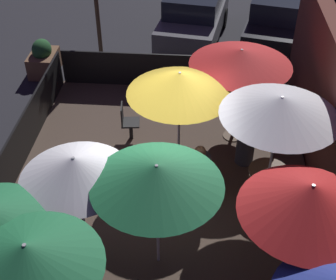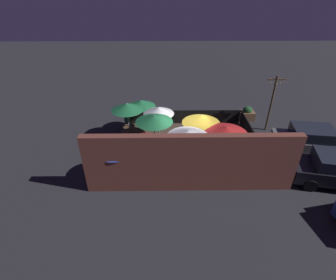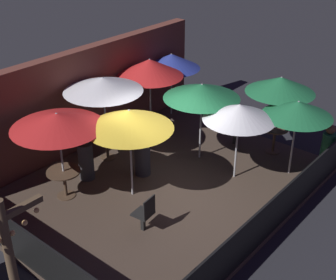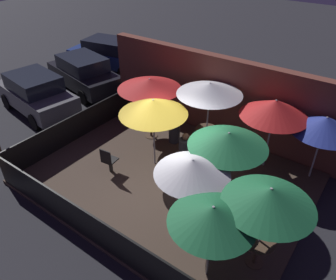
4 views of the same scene
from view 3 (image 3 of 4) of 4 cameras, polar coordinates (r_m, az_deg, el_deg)
ground_plane at (r=12.04m, az=-0.58°, el=-6.01°), size 60.00×60.00×0.00m
patio_deck at (r=12.00m, az=-0.58°, el=-5.77°), size 7.97×6.13×0.12m
building_wall at (r=13.44m, az=-11.37°, el=4.44°), size 9.57×0.36×2.96m
fence_front at (r=10.35m, az=12.39°, el=-9.17°), size 7.77×0.05×0.95m
fence_side_left at (r=9.65m, az=-16.39°, el=-12.91°), size 0.05×5.93×0.95m
patio_umbrella_0 at (r=12.32m, az=-7.94°, el=6.74°), size 2.10×2.10×2.39m
patio_umbrella_1 at (r=12.94m, az=13.57°, el=6.56°), size 1.88×1.88×2.27m
patio_umbrella_2 at (r=10.84m, az=-13.37°, el=2.34°), size 2.16×2.16×2.24m
patio_umbrella_3 at (r=12.33m, az=4.14°, el=5.96°), size 2.04×2.04×2.20m
patio_umbrella_4 at (r=13.85m, az=-2.24°, el=8.81°), size 1.99×1.99×2.32m
patio_umbrella_5 at (r=10.65m, az=-4.74°, el=2.54°), size 2.05×2.05×2.28m
patio_umbrella_6 at (r=12.04m, az=15.54°, el=3.68°), size 1.77×1.77×2.06m
patio_umbrella_7 at (r=11.56m, az=8.67°, el=3.37°), size 1.80×1.80×2.06m
patio_umbrella_8 at (r=15.08m, az=0.42°, el=9.60°), size 1.85×1.85×2.08m
dining_table_0 at (r=12.99m, az=-7.47°, el=0.02°), size 0.77×0.77×0.72m
dining_table_1 at (r=13.52m, az=12.89°, el=0.80°), size 0.73×0.73×0.76m
dining_table_2 at (r=11.55m, az=-12.56°, el=-4.34°), size 0.82×0.82×0.72m
patio_chair_0 at (r=13.81m, az=7.96°, el=1.59°), size 0.49×0.49×0.96m
patio_chair_1 at (r=10.23m, az=-2.80°, el=-8.86°), size 0.44×0.44×0.90m
patron_0 at (r=13.27m, az=18.88°, el=-0.80°), size 0.48×0.48×1.21m
patron_1 at (r=12.18m, az=-3.14°, el=-1.95°), size 0.57×0.57×1.22m
patron_2 at (r=12.15m, az=-9.98°, el=-2.35°), size 0.55×0.55×1.26m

